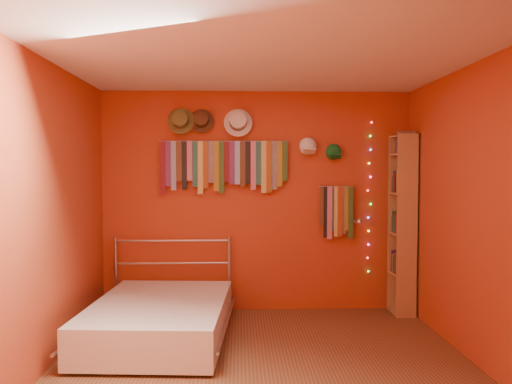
{
  "coord_description": "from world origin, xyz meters",
  "views": [
    {
      "loc": [
        -0.2,
        -3.93,
        1.61
      ],
      "look_at": [
        -0.04,
        0.9,
        1.4
      ],
      "focal_mm": 35.0,
      "sensor_mm": 36.0,
      "label": 1
    }
  ],
  "objects": [
    {
      "name": "fedora_olive",
      "position": [
        -0.85,
        1.65,
        2.16
      ],
      "size": [
        0.3,
        0.16,
        0.3
      ],
      "rotation": [
        1.36,
        0.0,
        0.0
      ],
      "color": "brown",
      "rests_on": "back_wall"
    },
    {
      "name": "reading_lamp",
      "position": [
        1.13,
        1.54,
        1.04
      ],
      "size": [
        0.06,
        0.27,
        0.08
      ],
      "color": "#AFAFB4",
      "rests_on": "back_wall"
    },
    {
      "name": "fairy_lights",
      "position": [
        1.29,
        1.71,
        1.3
      ],
      "size": [
        0.06,
        0.02,
        1.73
      ],
      "color": "#FF3333",
      "rests_on": "back_wall"
    },
    {
      "name": "fedora_brown",
      "position": [
        -0.62,
        1.66,
        2.16
      ],
      "size": [
        0.27,
        0.15,
        0.27
      ],
      "rotation": [
        1.36,
        0.0,
        0.0
      ],
      "color": "#4A2E1A",
      "rests_on": "back_wall"
    },
    {
      "name": "cap_green",
      "position": [
        0.87,
        1.7,
        1.81
      ],
      "size": [
        0.18,
        0.23,
        0.18
      ],
      "color": "#176B28",
      "rests_on": "back_wall"
    },
    {
      "name": "fedora_white",
      "position": [
        -0.21,
        1.65,
        2.15
      ],
      "size": [
        0.32,
        0.17,
        0.32
      ],
      "rotation": [
        1.36,
        0.0,
        0.0
      ],
      "color": "white",
      "rests_on": "back_wall"
    },
    {
      "name": "tie_rack",
      "position": [
        -0.37,
        1.68,
        1.68
      ],
      "size": [
        1.45,
        0.03,
        0.61
      ],
      "color": "#AFAFB4",
      "rests_on": "back_wall"
    },
    {
      "name": "ground",
      "position": [
        0.0,
        0.0,
        0.0
      ],
      "size": [
        3.5,
        3.5,
        0.0
      ],
      "primitive_type": "plane",
      "color": "brown",
      "rests_on": "ground"
    },
    {
      "name": "bed",
      "position": [
        -0.95,
        0.74,
        0.2
      ],
      "size": [
        1.41,
        1.83,
        0.86
      ],
      "rotation": [
        0.0,
        0.0,
        -0.06
      ],
      "color": "#AFAFB4",
      "rests_on": "ground"
    },
    {
      "name": "ceiling",
      "position": [
        0.0,
        0.0,
        2.5
      ],
      "size": [
        3.5,
        3.5,
        0.02
      ],
      "primitive_type": "cube",
      "color": "white",
      "rests_on": "back_wall"
    },
    {
      "name": "cap_white",
      "position": [
        0.58,
        1.7,
        1.87
      ],
      "size": [
        0.19,
        0.24,
        0.19
      ],
      "color": "white",
      "rests_on": "back_wall"
    },
    {
      "name": "right_wall",
      "position": [
        1.75,
        0.0,
        1.25
      ],
      "size": [
        0.02,
        3.5,
        2.5
      ],
      "primitive_type": "cube",
      "color": "maroon",
      "rests_on": "ground"
    },
    {
      "name": "back_wall",
      "position": [
        0.0,
        1.75,
        1.25
      ],
      "size": [
        3.5,
        0.02,
        2.5
      ],
      "primitive_type": "cube",
      "color": "maroon",
      "rests_on": "ground"
    },
    {
      "name": "left_wall",
      "position": [
        -1.75,
        0.0,
        1.25
      ],
      "size": [
        0.02,
        3.5,
        2.5
      ],
      "primitive_type": "cube",
      "color": "maroon",
      "rests_on": "ground"
    },
    {
      "name": "bookshelf",
      "position": [
        1.66,
        1.53,
        1.02
      ],
      "size": [
        0.25,
        0.34,
        2.0
      ],
      "color": "#AD7D4E",
      "rests_on": "ground"
    },
    {
      "name": "small_tie_rack",
      "position": [
        0.91,
        1.68,
        1.15
      ],
      "size": [
        0.4,
        0.03,
        0.6
      ],
      "color": "#AFAFB4",
      "rests_on": "back_wall"
    }
  ]
}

